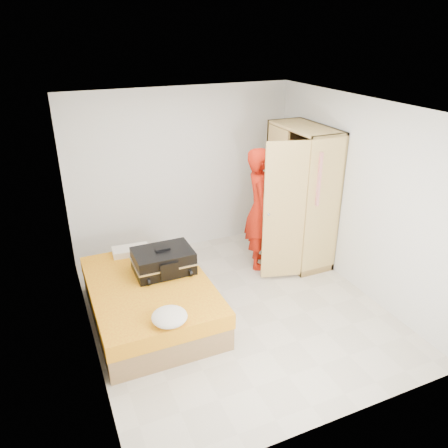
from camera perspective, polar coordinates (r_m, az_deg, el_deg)
name	(u,v)px	position (r m, az deg, el deg)	size (l,w,h in m)	color
room	(236,218)	(5.21, 1.63, 0.78)	(4.00, 4.02, 2.60)	beige
bed	(151,300)	(5.65, -9.54, -9.72)	(1.42, 2.02, 0.50)	#9C6D46
wardrobe	(299,200)	(6.69, 9.77, 3.14)	(1.16, 1.20, 2.10)	#D0B965
person	(260,209)	(6.48, 4.73, 1.98)	(0.67, 0.44, 1.84)	red
suitcase	(163,261)	(5.66, -7.92, -4.80)	(0.76, 0.57, 0.33)	black
round_cushion	(169,317)	(4.78, -7.14, -11.92)	(0.39, 0.39, 0.15)	white
pillow	(131,251)	(6.21, -12.07, -3.41)	(0.50, 0.25, 0.09)	white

